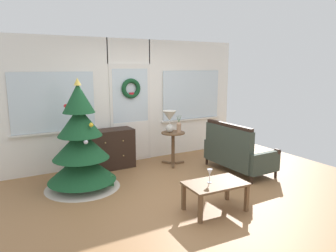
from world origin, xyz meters
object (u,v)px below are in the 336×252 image
at_px(side_table, 173,142).
at_px(wine_glass, 210,173).
at_px(gift_box, 106,181).
at_px(coffee_table, 215,187).
at_px(table_lamp, 170,118).
at_px(christmas_tree, 81,150).
at_px(settee_sofa, 235,153).
at_px(dresser_cabinet, 111,149).
at_px(flower_vase, 179,127).

height_order(side_table, wine_glass, side_table).
bearing_deg(gift_box, coffee_table, -57.73).
height_order(table_lamp, coffee_table, table_lamp).
distance_m(side_table, table_lamp, 0.49).
relative_size(christmas_tree, settee_sofa, 1.31).
bearing_deg(table_lamp, coffee_table, -103.13).
bearing_deg(christmas_tree, settee_sofa, -13.28).
height_order(dresser_cabinet, settee_sofa, settee_sofa).
xyz_separation_m(dresser_cabinet, gift_box, (-0.41, -0.91, -0.29)).
xyz_separation_m(christmas_tree, settee_sofa, (2.76, -0.65, -0.27)).
relative_size(settee_sofa, gift_box, 6.91).
bearing_deg(gift_box, side_table, 16.59).
bearing_deg(table_lamp, side_table, -33.69).
distance_m(dresser_cabinet, coffee_table, 2.61).
bearing_deg(wine_glass, settee_sofa, 37.04).
bearing_deg(coffee_table, christmas_tree, 127.88).
relative_size(table_lamp, flower_vase, 1.26).
distance_m(side_table, wine_glass, 2.15).
bearing_deg(gift_box, table_lamp, 18.56).
bearing_deg(coffee_table, table_lamp, 76.87).
bearing_deg(table_lamp, settee_sofa, -49.17).
xyz_separation_m(coffee_table, gift_box, (-1.03, 1.63, -0.25)).
bearing_deg(wine_glass, flower_vase, 69.90).
bearing_deg(christmas_tree, side_table, 9.27).
distance_m(christmas_tree, table_lamp, 1.95).
relative_size(dresser_cabinet, table_lamp, 2.06).
xyz_separation_m(flower_vase, wine_glass, (-0.73, -2.00, -0.25)).
bearing_deg(gift_box, settee_sofa, -11.68).
distance_m(side_table, flower_vase, 0.34).
bearing_deg(dresser_cabinet, wine_glass, -77.56).
distance_m(dresser_cabinet, side_table, 1.26).
bearing_deg(dresser_cabinet, gift_box, -114.20).
distance_m(coffee_table, wine_glass, 0.22).
height_order(settee_sofa, flower_vase, flower_vase).
distance_m(settee_sofa, wine_glass, 1.82).
relative_size(christmas_tree, flower_vase, 5.21).
distance_m(table_lamp, gift_box, 1.83).
relative_size(settee_sofa, wine_glass, 7.15).
relative_size(flower_vase, gift_box, 1.74).
bearing_deg(table_lamp, dresser_cabinet, 160.68).
bearing_deg(wine_glass, table_lamp, 74.77).
xyz_separation_m(settee_sofa, wine_glass, (-1.44, -1.09, 0.18)).
bearing_deg(wine_glass, side_table, 72.95).
height_order(christmas_tree, coffee_table, christmas_tree).
relative_size(dresser_cabinet, flower_vase, 2.59).
height_order(table_lamp, flower_vase, table_lamp).
height_order(side_table, table_lamp, table_lamp).
relative_size(table_lamp, wine_glass, 2.26).
relative_size(christmas_tree, side_table, 2.67).
distance_m(dresser_cabinet, settee_sofa, 2.44).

